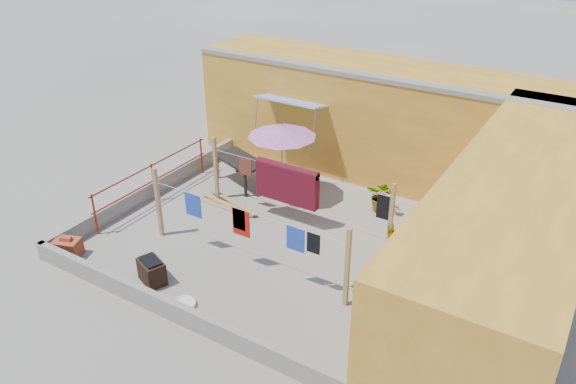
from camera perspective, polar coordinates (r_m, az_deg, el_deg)
The scene contains 21 objects.
ground at distance 13.68m, azimuth -0.95°, elevation -4.63°, with size 80.00×80.00×0.00m, color #9E998E.
wall_back at distance 16.51m, azimuth 9.37°, elevation 7.21°, with size 11.00×3.27×3.21m.
wall_right at distance 11.32m, azimuth 21.84°, elevation -4.99°, with size 2.40×9.00×3.20m, color gold.
parapet_front at distance 11.30m, azimuth -11.01°, elevation -11.99°, with size 8.30×0.16×0.44m, color gray.
parapet_left at distance 15.86m, azimuth -13.47°, elevation 0.37°, with size 0.16×7.30×0.44m, color gray.
red_railing at distance 15.37m, azimuth -13.57°, elevation 1.52°, with size 0.05×4.20×1.10m.
clothesline_rig at distance 13.66m, azimuth -0.43°, elevation 0.26°, with size 5.09×2.35×1.80m.
patio_umbrella at distance 14.56m, azimuth -0.62°, elevation 6.16°, with size 2.40×2.40×2.18m.
outdoor_table at distance 15.91m, azimuth -4.88°, elevation 3.11°, with size 1.84×1.35×0.78m.
brick_stack at distance 13.87m, azimuth -21.47°, elevation -5.28°, with size 0.69×0.59×0.50m.
lumber_pile at distance 15.03m, azimuth -6.09°, elevation -1.28°, with size 1.98×0.62×0.12m.
brazier at distance 12.43m, azimuth -13.67°, elevation -7.80°, with size 0.73×0.62×0.56m.
white_basin at distance 11.78m, azimuth -10.54°, elevation -11.11°, with size 0.50×0.50×0.09m.
water_jug_a at distance 13.68m, azimuth 15.20°, elevation -5.07°, with size 0.20×0.20×0.32m.
water_jug_b at distance 13.60m, azimuth 13.37°, elevation -5.01°, with size 0.21×0.21×0.33m.
green_hose at distance 13.93m, azimuth 11.98°, elevation -4.49°, with size 0.57×0.57×0.08m.
plant_back_a at distance 14.78m, azimuth 9.58°, elevation -0.44°, with size 0.77×0.67×0.86m, color #1B5F1D.
plant_back_b at distance 14.98m, azimuth 16.69°, elevation -1.49°, with size 0.33×0.33×0.59m, color #1B5F1D.
plant_right_a at distance 14.37m, azimuth 17.50°, elevation -2.21°, with size 0.48×0.33×0.92m, color #1B5F1D.
plant_right_b at distance 13.10m, azimuth 10.71°, elevation -4.82°, with size 0.42×0.34×0.77m, color #1B5F1D.
plant_right_c at distance 11.42m, azimuth 7.66°, elevation -10.57°, with size 0.56×0.48×0.62m, color #1B5F1D.
Camera 1 is at (6.25, -9.66, 7.41)m, focal length 35.00 mm.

